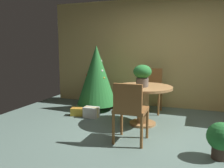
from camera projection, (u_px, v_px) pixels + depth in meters
ground_plane at (150, 139)px, 3.68m from camera, size 6.60×6.60×0.00m
back_wall_panel at (168, 54)px, 5.52m from camera, size 6.00×0.10×2.60m
round_dining_table at (143, 97)px, 4.32m from camera, size 1.07×1.07×0.73m
flower_vase at (143, 74)px, 4.20m from camera, size 0.33×0.33×0.40m
wooden_chair_near at (130, 108)px, 3.45m from camera, size 0.47×0.45×0.93m
wooden_chair_far at (152, 87)px, 5.21m from camera, size 0.42×0.44×0.98m
holiday_tree at (97, 75)px, 5.34m from camera, size 0.91×0.91×1.49m
gift_box_cream at (91, 112)px, 4.81m from camera, size 0.31×0.19×0.22m
gift_box_purple at (122, 109)px, 5.25m from camera, size 0.23×0.25×0.11m
gift_box_gold at (77, 112)px, 4.96m from camera, size 0.30×0.23×0.17m
potted_plant at (221, 138)px, 2.99m from camera, size 0.36×0.36×0.49m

